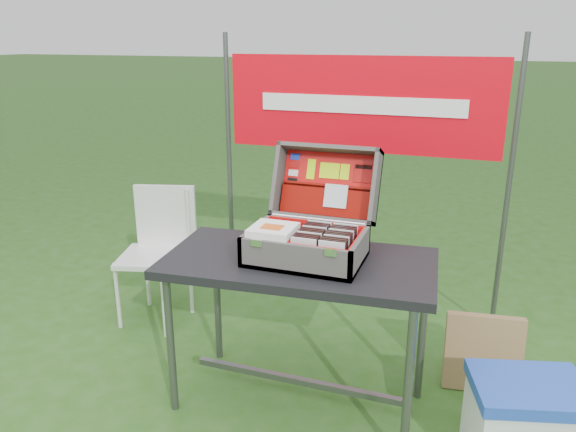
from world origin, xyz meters
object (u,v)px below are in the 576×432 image
at_px(chair, 153,259).
at_px(cooler, 525,425).
at_px(suitcase, 311,209).
at_px(table, 298,334).
at_px(cardboard_box, 483,353).

bearing_deg(chair, cooler, -30.84).
bearing_deg(cooler, suitcase, 156.33).
bearing_deg(cooler, chair, 149.52).
bearing_deg(table, suitcase, 57.47).
relative_size(suitcase, cooler, 1.17).
height_order(table, cooler, table).
bearing_deg(table, cardboard_box, 22.34).
distance_m(table, suitcase, 0.59).
height_order(table, chair, chair).
xyz_separation_m(table, chair, (-1.09, 0.49, 0.04)).
bearing_deg(suitcase, cardboard_box, 24.45).
distance_m(suitcase, cooler, 1.23).
distance_m(suitcase, chair, 1.32).
height_order(suitcase, cardboard_box, suitcase).
relative_size(table, cooler, 2.71).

